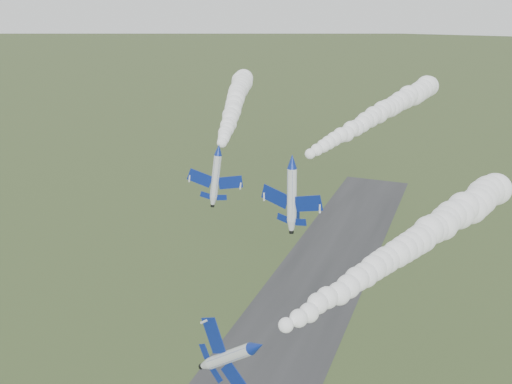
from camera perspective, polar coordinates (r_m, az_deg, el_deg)
runway at (r=118.08m, az=0.68°, el=-17.56°), size 24.00×260.00×0.04m
jet_lead at (r=63.80m, az=0.05°, el=-15.24°), size 6.72×12.13×8.16m
smoke_trail_jet_lead at (r=87.81m, az=15.45°, el=-4.92°), size 25.91×60.90×5.86m
jet_pair_left at (r=96.12m, az=-3.77°, el=4.24°), size 9.56×11.19×2.90m
smoke_trail_jet_pair_left at (r=127.31m, az=-2.15°, el=8.81°), size 22.24×58.87×5.08m
jet_pair_right at (r=91.66m, az=3.60°, el=3.07°), size 11.60×13.58×3.37m
smoke_trail_jet_pair_right at (r=123.66m, az=12.38°, el=7.75°), size 20.15×66.21×5.20m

